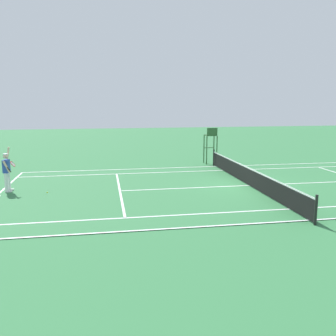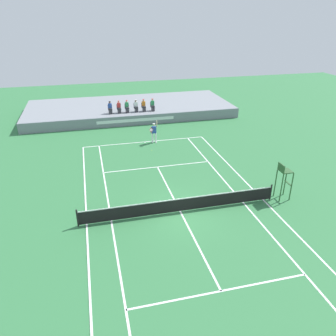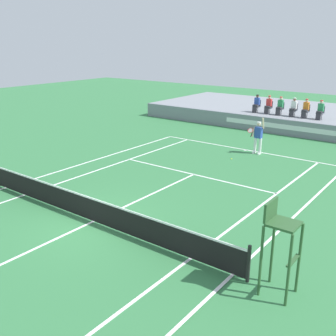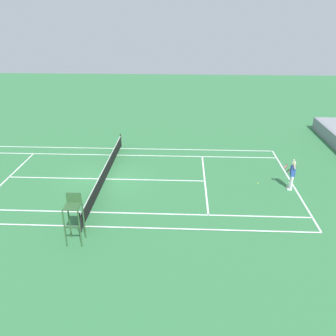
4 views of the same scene
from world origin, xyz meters
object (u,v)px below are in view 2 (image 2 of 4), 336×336
at_px(spectator_seated_3, 136,106).
at_px(spectator_seated_4, 144,106).
at_px(spectator_seated_0, 110,108).
at_px(spectator_seated_2, 127,107).
at_px(tennis_ball, 152,150).
at_px(spectator_seated_5, 153,105).
at_px(umpire_chair, 284,176).
at_px(tennis_player, 154,132).
at_px(spectator_seated_1, 119,107).

xyz_separation_m(spectator_seated_3, spectator_seated_4, (0.84, 0.00, 0.00)).
height_order(spectator_seated_0, spectator_seated_4, same).
relative_size(spectator_seated_2, tennis_ball, 18.60).
height_order(spectator_seated_4, tennis_ball, spectator_seated_4).
bearing_deg(spectator_seated_5, spectator_seated_0, 180.00).
relative_size(spectator_seated_4, spectator_seated_5, 1.00).
relative_size(spectator_seated_0, umpire_chair, 0.52).
distance_m(spectator_seated_5, tennis_ball, 8.90).
height_order(spectator_seated_5, tennis_player, spectator_seated_5).
xyz_separation_m(spectator_seated_2, spectator_seated_4, (1.80, 0.00, 0.00)).
bearing_deg(spectator_seated_0, spectator_seated_1, 0.00).
distance_m(spectator_seated_2, umpire_chair, 19.70).
height_order(spectator_seated_3, umpire_chair, umpire_chair).
xyz_separation_m(spectator_seated_3, tennis_player, (0.54, -6.71, -0.68)).
bearing_deg(spectator_seated_3, spectator_seated_0, 180.00).
distance_m(spectator_seated_1, spectator_seated_3, 1.81).
relative_size(spectator_seated_1, spectator_seated_4, 1.00).
distance_m(spectator_seated_4, umpire_chair, 19.10).
distance_m(spectator_seated_1, spectator_seated_5, 3.62).
relative_size(spectator_seated_1, tennis_ball, 18.60).
distance_m(spectator_seated_3, umpire_chair, 19.36).
xyz_separation_m(spectator_seated_4, tennis_ball, (-0.91, -8.54, -1.64)).
bearing_deg(tennis_player, tennis_ball, -108.47).
distance_m(spectator_seated_2, spectator_seated_4, 1.80).
distance_m(spectator_seated_3, spectator_seated_5, 1.81).
distance_m(spectator_seated_4, tennis_ball, 8.74).
bearing_deg(spectator_seated_1, spectator_seated_2, 0.00).
bearing_deg(spectator_seated_4, spectator_seated_2, 180.00).
distance_m(spectator_seated_2, spectator_seated_5, 2.77).
relative_size(spectator_seated_2, spectator_seated_4, 1.00).
relative_size(spectator_seated_0, tennis_player, 0.61).
bearing_deg(spectator_seated_1, spectator_seated_0, 180.00).
distance_m(spectator_seated_5, tennis_player, 6.86).
bearing_deg(spectator_seated_0, tennis_ball, -72.70).
bearing_deg(umpire_chair, spectator_seated_5, 104.14).
bearing_deg(spectator_seated_0, umpire_chair, -63.42).
distance_m(spectator_seated_0, spectator_seated_1, 0.92).
bearing_deg(spectator_seated_2, umpire_chair, -68.03).
xyz_separation_m(spectator_seated_0, spectator_seated_2, (1.77, 0.00, 0.00)).
relative_size(spectator_seated_1, tennis_player, 0.61).
bearing_deg(umpire_chair, spectator_seated_2, 111.97).
relative_size(spectator_seated_2, umpire_chair, 0.52).
bearing_deg(tennis_player, spectator_seated_4, 87.48).
bearing_deg(spectator_seated_1, tennis_player, -70.70).
bearing_deg(spectator_seated_4, tennis_player, -92.52).
bearing_deg(tennis_ball, spectator_seated_1, 101.51).
xyz_separation_m(spectator_seated_0, spectator_seated_1, (0.92, 0.00, 0.00)).
height_order(spectator_seated_1, spectator_seated_2, same).
relative_size(spectator_seated_3, umpire_chair, 0.52).
bearing_deg(spectator_seated_3, tennis_ball, -90.48).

